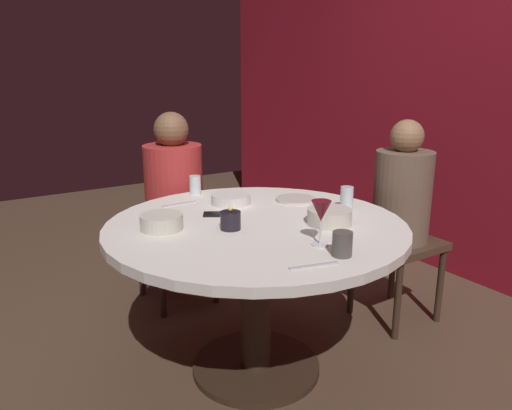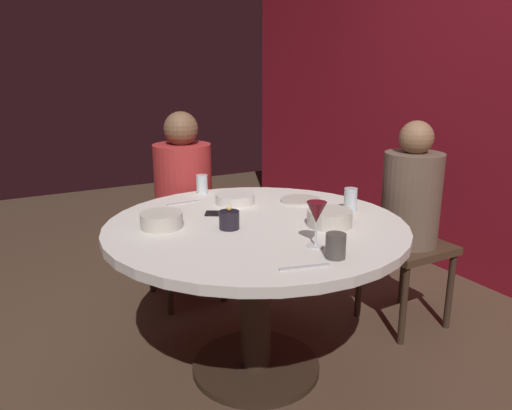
{
  "view_description": "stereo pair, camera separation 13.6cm",
  "coord_description": "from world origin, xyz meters",
  "px_view_note": "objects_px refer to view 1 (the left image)",
  "views": [
    {
      "loc": [
        1.72,
        -1.11,
        1.39
      ],
      "look_at": [
        0.0,
        0.0,
        0.81
      ],
      "focal_mm": 34.64,
      "sensor_mm": 36.0,
      "label": 1
    },
    {
      "loc": [
        1.79,
        -0.99,
        1.39
      ],
      "look_at": [
        0.0,
        0.0,
        0.81
      ],
      "focal_mm": 34.64,
      "sensor_mm": 36.0,
      "label": 2
    }
  ],
  "objects_px": {
    "wine_glass": "(321,213)",
    "cup_by_right_diner": "(194,185)",
    "dining_table": "(256,255)",
    "bowl_small_white": "(231,199)",
    "seated_diner_left": "(174,187)",
    "cup_by_left_diner": "(347,198)",
    "bowl_serving_large": "(329,217)",
    "bowl_salad_center": "(162,222)",
    "cup_near_candle": "(342,244)",
    "candle_holder": "(230,220)",
    "seated_diner_back": "(402,200)",
    "dinner_plate": "(296,199)",
    "cell_phone": "(219,214)"
  },
  "relations": [
    {
      "from": "wine_glass",
      "to": "cup_by_right_diner",
      "type": "relative_size",
      "value": 1.77
    },
    {
      "from": "dining_table",
      "to": "bowl_small_white",
      "type": "xyz_separation_m",
      "value": [
        -0.33,
        0.06,
        0.18
      ]
    },
    {
      "from": "seated_diner_left",
      "to": "cup_by_left_diner",
      "type": "distance_m",
      "value": 1.05
    },
    {
      "from": "bowl_serving_large",
      "to": "bowl_salad_center",
      "type": "relative_size",
      "value": 1.08
    },
    {
      "from": "bowl_small_white",
      "to": "cup_near_candle",
      "type": "xyz_separation_m",
      "value": [
        0.82,
        -0.02,
        0.02
      ]
    },
    {
      "from": "seated_diner_left",
      "to": "candle_holder",
      "type": "xyz_separation_m",
      "value": [
        0.9,
        -0.14,
        0.06
      ]
    },
    {
      "from": "wine_glass",
      "to": "bowl_salad_center",
      "type": "distance_m",
      "value": 0.67
    },
    {
      "from": "bowl_serving_large",
      "to": "cup_near_candle",
      "type": "height_order",
      "value": "cup_near_candle"
    },
    {
      "from": "seated_diner_back",
      "to": "cup_by_right_diner",
      "type": "relative_size",
      "value": 11.3
    },
    {
      "from": "seated_diner_left",
      "to": "bowl_serving_large",
      "type": "bearing_deg",
      "value": 13.35
    },
    {
      "from": "candle_holder",
      "to": "bowl_salad_center",
      "type": "xyz_separation_m",
      "value": [
        -0.15,
        -0.24,
        -0.01
      ]
    },
    {
      "from": "dinner_plate",
      "to": "cell_phone",
      "type": "bearing_deg",
      "value": -89.19
    },
    {
      "from": "dining_table",
      "to": "candle_holder",
      "type": "xyz_separation_m",
      "value": [
        0.02,
        -0.14,
        0.19
      ]
    },
    {
      "from": "dining_table",
      "to": "cup_by_right_diner",
      "type": "distance_m",
      "value": 0.63
    },
    {
      "from": "dining_table",
      "to": "dinner_plate",
      "type": "bearing_deg",
      "value": 118.17
    },
    {
      "from": "cup_near_candle",
      "to": "cup_by_left_diner",
      "type": "height_order",
      "value": "cup_by_left_diner"
    },
    {
      "from": "dinner_plate",
      "to": "cup_by_left_diner",
      "type": "relative_size",
      "value": 1.8
    },
    {
      "from": "dining_table",
      "to": "cup_near_candle",
      "type": "relative_size",
      "value": 14.54
    },
    {
      "from": "cup_near_candle",
      "to": "bowl_salad_center",
      "type": "bearing_deg",
      "value": -145.89
    },
    {
      "from": "bowl_serving_large",
      "to": "bowl_salad_center",
      "type": "xyz_separation_m",
      "value": [
        -0.33,
        -0.63,
        -0.0
      ]
    },
    {
      "from": "bowl_salad_center",
      "to": "cup_near_candle",
      "type": "bearing_deg",
      "value": 34.11
    },
    {
      "from": "seated_diner_back",
      "to": "bowl_salad_center",
      "type": "bearing_deg",
      "value": -5.95
    },
    {
      "from": "bowl_salad_center",
      "to": "cup_by_right_diner",
      "type": "xyz_separation_m",
      "value": [
        -0.46,
        0.38,
        0.02
      ]
    },
    {
      "from": "cup_by_right_diner",
      "to": "bowl_small_white",
      "type": "bearing_deg",
      "value": 14.35
    },
    {
      "from": "cup_near_candle",
      "to": "dining_table",
      "type": "bearing_deg",
      "value": -174.51
    },
    {
      "from": "dinner_plate",
      "to": "seated_diner_back",
      "type": "bearing_deg",
      "value": 70.93
    },
    {
      "from": "cell_phone",
      "to": "seated_diner_left",
      "type": "bearing_deg",
      "value": -156.06
    },
    {
      "from": "dining_table",
      "to": "bowl_small_white",
      "type": "bearing_deg",
      "value": 168.99
    },
    {
      "from": "wine_glass",
      "to": "bowl_small_white",
      "type": "bearing_deg",
      "value": 178.89
    },
    {
      "from": "cell_phone",
      "to": "bowl_serving_large",
      "type": "distance_m",
      "value": 0.51
    },
    {
      "from": "seated_diner_back",
      "to": "bowl_salad_center",
      "type": "relative_size",
      "value": 6.32
    },
    {
      "from": "bowl_salad_center",
      "to": "bowl_serving_large",
      "type": "bearing_deg",
      "value": 62.79
    },
    {
      "from": "bowl_serving_large",
      "to": "cup_by_right_diner",
      "type": "relative_size",
      "value": 1.94
    },
    {
      "from": "seated_diner_left",
      "to": "bowl_serving_large",
      "type": "distance_m",
      "value": 1.1
    },
    {
      "from": "cell_phone",
      "to": "candle_holder",
      "type": "bearing_deg",
      "value": 15.37
    },
    {
      "from": "dining_table",
      "to": "seated_diner_back",
      "type": "xyz_separation_m",
      "value": [
        0.0,
        0.93,
        0.12
      ]
    },
    {
      "from": "dinner_plate",
      "to": "bowl_serving_large",
      "type": "xyz_separation_m",
      "value": [
        0.38,
        -0.11,
        0.03
      ]
    },
    {
      "from": "seated_diner_left",
      "to": "cell_phone",
      "type": "distance_m",
      "value": 0.7
    },
    {
      "from": "dining_table",
      "to": "cup_near_candle",
      "type": "height_order",
      "value": "cup_near_candle"
    },
    {
      "from": "seated_diner_back",
      "to": "cup_near_candle",
      "type": "bearing_deg",
      "value": 29.21
    },
    {
      "from": "dining_table",
      "to": "dinner_plate",
      "type": "xyz_separation_m",
      "value": [
        -0.2,
        0.37,
        0.16
      ]
    },
    {
      "from": "dining_table",
      "to": "seated_diner_left",
      "type": "height_order",
      "value": "seated_diner_left"
    },
    {
      "from": "cell_phone",
      "to": "bowl_serving_large",
      "type": "xyz_separation_m",
      "value": [
        0.38,
        0.34,
        0.03
      ]
    },
    {
      "from": "cup_by_left_diner",
      "to": "dinner_plate",
      "type": "bearing_deg",
      "value": -157.38
    },
    {
      "from": "dining_table",
      "to": "seated_diner_left",
      "type": "relative_size",
      "value": 1.15
    },
    {
      "from": "seated_diner_left",
      "to": "seated_diner_back",
      "type": "height_order",
      "value": "seated_diner_left"
    },
    {
      "from": "wine_glass",
      "to": "cup_near_candle",
      "type": "height_order",
      "value": "wine_glass"
    },
    {
      "from": "cup_by_left_diner",
      "to": "cup_by_right_diner",
      "type": "bearing_deg",
      "value": -143.96
    },
    {
      "from": "candle_holder",
      "to": "cup_by_right_diner",
      "type": "relative_size",
      "value": 0.99
    },
    {
      "from": "candle_holder",
      "to": "wine_glass",
      "type": "height_order",
      "value": "wine_glass"
    }
  ]
}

